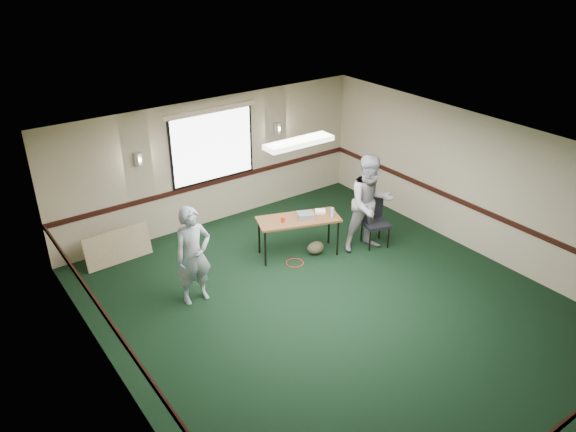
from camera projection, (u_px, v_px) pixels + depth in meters
ground at (333, 308)px, 9.41m from camera, size 8.00×8.00×0.00m
room_shell at (262, 181)px, 10.23m from camera, size 8.00×8.02×8.00m
folding_table at (298, 221)px, 10.67m from camera, size 1.68×1.11×0.78m
projector at (305, 215)px, 10.65m from camera, size 0.38×0.36×0.10m
game_console at (320, 211)px, 10.86m from camera, size 0.25×0.24×0.05m
red_cup at (283, 220)px, 10.49m from camera, size 0.07×0.07×0.11m
water_bottle at (332, 212)px, 10.66m from camera, size 0.06×0.06×0.19m
duffel_bag at (316, 248)px, 10.95m from camera, size 0.42×0.36×0.25m
cable_coil at (295, 263)px, 10.68m from camera, size 0.37×0.37×0.02m
folded_table at (118, 247)px, 10.60m from camera, size 1.27×0.23×0.65m
conference_chair at (374, 217)px, 11.16m from camera, size 0.61×0.62×0.97m
person_left at (193, 255)px, 9.25m from camera, size 0.64×0.43×1.74m
person_right at (370, 204)px, 10.76m from camera, size 1.12×0.98×1.96m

